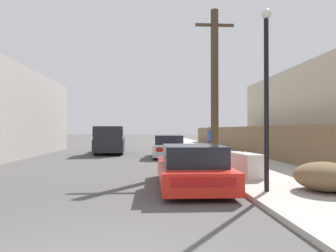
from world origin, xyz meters
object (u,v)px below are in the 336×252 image
object	(u,v)px
parked_sports_car_red	(192,168)
pedestrian	(210,140)
car_parked_mid	(168,147)
pickup_truck	(110,140)
street_lamp	(266,85)
discarded_fridge	(245,165)
brush_pile	(325,176)
utility_pole	(215,85)

from	to	relation	value
parked_sports_car_red	pedestrian	world-z (taller)	pedestrian
car_parked_mid	pickup_truck	size ratio (longest dim) A/B	0.73
pickup_truck	street_lamp	world-z (taller)	street_lamp
parked_sports_car_red	discarded_fridge	bearing A→B (deg)	33.94
brush_pile	utility_pole	bearing A→B (deg)	101.62
pickup_truck	utility_pole	size ratio (longest dim) A/B	0.82
parked_sports_car_red	utility_pole	world-z (taller)	utility_pole
parked_sports_car_red	brush_pile	bearing A→B (deg)	-22.51
utility_pole	street_lamp	distance (m)	6.95
street_lamp	pedestrian	xyz separation A→B (m)	(0.94, 12.66, -1.79)
discarded_fridge	car_parked_mid	distance (m)	9.13
pedestrian	discarded_fridge	bearing A→B (deg)	-94.15
parked_sports_car_red	car_parked_mid	bearing A→B (deg)	90.82
parked_sports_car_red	street_lamp	bearing A→B (deg)	-37.03
car_parked_mid	utility_pole	size ratio (longest dim) A/B	0.60
utility_pole	pedestrian	distance (m)	6.46
car_parked_mid	brush_pile	bearing A→B (deg)	-72.58
discarded_fridge	parked_sports_car_red	bearing A→B (deg)	-155.34
discarded_fridge	brush_pile	world-z (taller)	discarded_fridge
discarded_fridge	parked_sports_car_red	world-z (taller)	parked_sports_car_red
street_lamp	car_parked_mid	bearing A→B (deg)	98.84
utility_pole	street_lamp	size ratio (longest dim) A/B	1.54
street_lamp	brush_pile	bearing A→B (deg)	-1.55
brush_pile	parked_sports_car_red	bearing A→B (deg)	156.98
pickup_truck	utility_pole	xyz separation A→B (m)	(5.74, -7.82, 2.83)
utility_pole	brush_pile	world-z (taller)	utility_pole
car_parked_mid	pickup_truck	world-z (taller)	pickup_truck
car_parked_mid	utility_pole	world-z (taller)	utility_pole
discarded_fridge	street_lamp	size ratio (longest dim) A/B	0.38
discarded_fridge	car_parked_mid	xyz separation A→B (m)	(-2.01, 8.90, 0.12)
pickup_truck	pedestrian	size ratio (longest dim) A/B	3.33
utility_pole	brush_pile	xyz separation A→B (m)	(1.42, -6.93, -3.29)
discarded_fridge	utility_pole	world-z (taller)	utility_pole
car_parked_mid	street_lamp	bearing A→B (deg)	-79.63
car_parked_mid	pickup_truck	xyz separation A→B (m)	(-3.87, 3.18, 0.31)
discarded_fridge	utility_pole	distance (m)	5.37
discarded_fridge	brush_pile	xyz separation A→B (m)	(1.28, -2.67, -0.02)
street_lamp	pedestrian	bearing A→B (deg)	85.73
utility_pole	discarded_fridge	bearing A→B (deg)	-88.13
discarded_fridge	street_lamp	world-z (taller)	street_lamp
car_parked_mid	pickup_truck	bearing A→B (deg)	142.14
car_parked_mid	discarded_fridge	bearing A→B (deg)	-75.75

